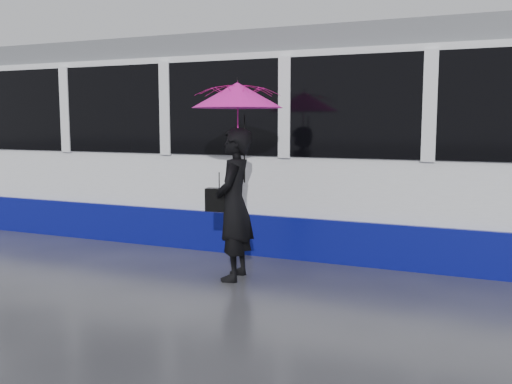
% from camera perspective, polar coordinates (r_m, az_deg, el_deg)
% --- Properties ---
extents(ground, '(90.00, 90.00, 0.00)m').
position_cam_1_polar(ground, '(7.11, 3.65, -9.29)').
color(ground, '#2A2A2F').
rests_on(ground, ground).
extents(rails, '(34.00, 1.51, 0.02)m').
position_cam_1_polar(rails, '(9.43, 8.86, -5.21)').
color(rails, '#3F3D38').
rests_on(rails, ground).
extents(tram, '(26.00, 2.56, 3.35)m').
position_cam_1_polar(tram, '(9.96, -2.74, 4.96)').
color(tram, white).
rests_on(tram, ground).
extents(woman, '(0.58, 0.77, 1.92)m').
position_cam_1_polar(woman, '(7.19, -2.20, -1.26)').
color(woman, black).
rests_on(woman, ground).
extents(umbrella, '(1.31, 1.31, 1.30)m').
position_cam_1_polar(umbrella, '(7.10, -1.88, 7.89)').
color(umbrella, '#FD1570').
rests_on(umbrella, ground).
extents(handbag, '(0.36, 0.21, 0.48)m').
position_cam_1_polar(handbag, '(7.30, -3.69, -0.78)').
color(handbag, black).
rests_on(handbag, ground).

